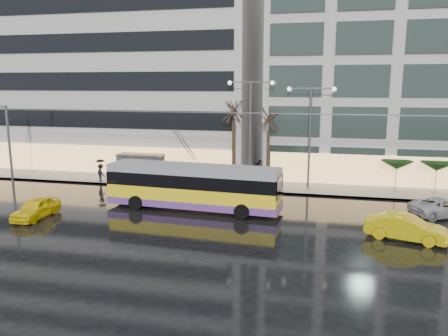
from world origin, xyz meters
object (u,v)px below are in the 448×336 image
(trolleybus, at_px, (193,188))
(taxi_a, at_px, (36,208))
(street_lamp_near, at_px, (250,119))
(bus_shelter, at_px, (138,161))

(trolleybus, xyz_separation_m, taxi_a, (-9.77, -4.31, -0.90))
(street_lamp_near, xyz_separation_m, taxi_a, (-12.65, -11.84, -5.32))
(bus_shelter, xyz_separation_m, taxi_a, (-2.27, -11.72, -1.29))
(taxi_a, bearing_deg, street_lamp_near, 43.43)
(bus_shelter, relative_size, street_lamp_near, 0.47)
(bus_shelter, xyz_separation_m, street_lamp_near, (10.38, 0.11, 4.03))
(bus_shelter, distance_m, street_lamp_near, 11.14)
(taxi_a, bearing_deg, bus_shelter, 79.37)
(street_lamp_near, bearing_deg, trolleybus, -110.92)
(street_lamp_near, bearing_deg, bus_shelter, -179.37)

